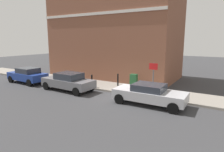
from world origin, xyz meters
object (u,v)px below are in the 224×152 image
object	(u,v)px
car_grey	(68,81)
car_blue	(28,75)
street_sign	(153,74)
car_silver	(149,94)
bollard_near_cabinet	(118,79)
bollard_far_kerb	(92,80)
utility_cabinet	(134,82)

from	to	relation	value
car_grey	car_blue	distance (m)	5.23
car_grey	street_sign	world-z (taller)	street_sign
car_blue	street_sign	xyz separation A→B (m)	(1.61, -11.63, 0.92)
car_silver	bollard_near_cabinet	xyz separation A→B (m)	(2.84, 3.87, 0.01)
bollard_far_kerb	car_silver	bearing A→B (deg)	-103.94
bollard_far_kerb	utility_cabinet	bearing A→B (deg)	-66.51
car_grey	car_blue	world-z (taller)	car_grey
street_sign	bollard_near_cabinet	bearing A→B (deg)	70.44
car_grey	street_sign	bearing A→B (deg)	-163.72
car_blue	street_sign	distance (m)	11.78
utility_cabinet	bollard_far_kerb	distance (m)	3.44
car_blue	bollard_near_cabinet	bearing A→B (deg)	-159.32
car_silver	bollard_near_cabinet	size ratio (longest dim) A/B	4.29
car_silver	car_blue	size ratio (longest dim) A/B	1.12
car_silver	car_blue	xyz separation A→B (m)	(-0.03, 11.97, 0.05)
car_grey	bollard_far_kerb	distance (m)	1.91
bollard_near_cabinet	street_sign	size ratio (longest dim) A/B	0.45
car_silver	bollard_near_cabinet	distance (m)	4.80
car_grey	bollard_near_cabinet	xyz separation A→B (m)	(2.93, -2.87, -0.04)
car_silver	bollard_near_cabinet	world-z (taller)	car_silver
car_blue	street_sign	size ratio (longest dim) A/B	1.73
car_blue	bollard_far_kerb	xyz separation A→B (m)	(1.39, -6.47, -0.04)
street_sign	car_blue	bearing A→B (deg)	97.88
car_blue	bollard_near_cabinet	distance (m)	8.59
bollard_far_kerb	street_sign	size ratio (longest dim) A/B	0.45
car_grey	bollard_far_kerb	size ratio (longest dim) A/B	4.28
bollard_far_kerb	car_grey	bearing A→B (deg)	139.67
bollard_far_kerb	street_sign	distance (m)	5.25
bollard_near_cabinet	street_sign	xyz separation A→B (m)	(-1.25, -3.53, 0.96)
bollard_far_kerb	street_sign	xyz separation A→B (m)	(0.22, -5.16, 0.96)
street_sign	car_grey	bearing A→B (deg)	104.67
car_grey	car_blue	xyz separation A→B (m)	(0.07, 5.23, 0.00)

